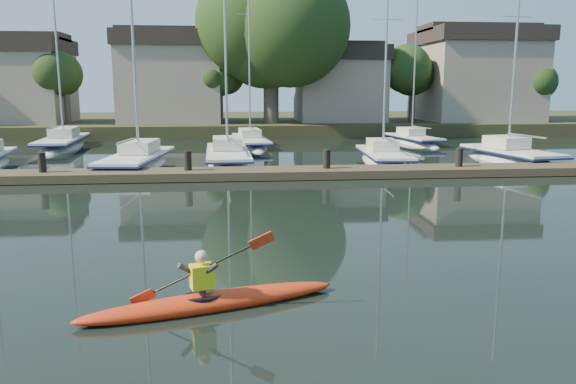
{
  "coord_description": "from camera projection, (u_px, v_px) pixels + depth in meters",
  "views": [
    {
      "loc": [
        -1.05,
        -10.06,
        3.89
      ],
      "look_at": [
        0.34,
        4.19,
        1.2
      ],
      "focal_mm": 35.0,
      "sensor_mm": 36.0,
      "label": 1
    }
  ],
  "objects": [
    {
      "name": "ground",
      "position": [
        291.0,
        295.0,
        10.66
      ],
      "size": [
        160.0,
        160.0,
        0.0
      ],
      "primitive_type": "plane",
      "color": "black",
      "rests_on": "ground"
    },
    {
      "name": "kayak",
      "position": [
        210.0,
        298.0,
        9.99
      ],
      "size": [
        4.72,
        1.99,
        1.52
      ],
      "rotation": [
        0.0,
        0.0,
        0.3
      ],
      "color": "#CD4C0F",
      "rests_on": "ground"
    },
    {
      "name": "dock",
      "position": [
        258.0,
        173.0,
        24.32
      ],
      "size": [
        34.0,
        2.0,
        1.8
      ],
      "color": "#4E432C",
      "rests_on": "ground"
    },
    {
      "name": "sailboat_1",
      "position": [
        138.0,
        171.0,
        27.63
      ],
      "size": [
        3.19,
        9.17,
        14.68
      ],
      "rotation": [
        0.0,
        0.0,
        -0.11
      ],
      "color": "white",
      "rests_on": "ground"
    },
    {
      "name": "sailboat_2",
      "position": [
        228.0,
        166.0,
        29.25
      ],
      "size": [
        2.55,
        9.63,
        15.82
      ],
      "rotation": [
        0.0,
        0.0,
        0.03
      ],
      "color": "white",
      "rests_on": "ground"
    },
    {
      "name": "sailboat_3",
      "position": [
        383.0,
        166.0,
        29.36
      ],
      "size": [
        2.54,
        7.91,
        12.57
      ],
      "rotation": [
        0.0,
        0.0,
        -0.06
      ],
      "color": "white",
      "rests_on": "ground"
    },
    {
      "name": "sailboat_4",
      "position": [
        510.0,
        166.0,
        29.58
      ],
      "size": [
        3.5,
        7.87,
        12.91
      ],
      "rotation": [
        0.0,
        0.0,
        0.17
      ],
      "color": "white",
      "rests_on": "ground"
    },
    {
      "name": "sailboat_5",
      "position": [
        63.0,
        151.0,
        36.36
      ],
      "size": [
        2.9,
        9.73,
        15.89
      ],
      "rotation": [
        0.0,
        0.0,
        0.07
      ],
      "color": "white",
      "rests_on": "ground"
    },
    {
      "name": "sailboat_6",
      "position": [
        251.0,
        148.0,
        37.59
      ],
      "size": [
        2.7,
        9.28,
        14.55
      ],
      "rotation": [
        0.0,
        0.0,
        0.09
      ],
      "color": "white",
      "rests_on": "ground"
    },
    {
      "name": "sailboat_7",
      "position": [
        413.0,
        146.0,
        38.98
      ],
      "size": [
        2.94,
        7.41,
        11.63
      ],
      "rotation": [
        0.0,
        0.0,
        0.15
      ],
      "color": "white",
      "rests_on": "ground"
    },
    {
      "name": "shore",
      "position": [
        263.0,
        94.0,
        49.62
      ],
      "size": [
        90.0,
        25.25,
        12.75
      ],
      "color": "#2D371B",
      "rests_on": "ground"
    }
  ]
}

